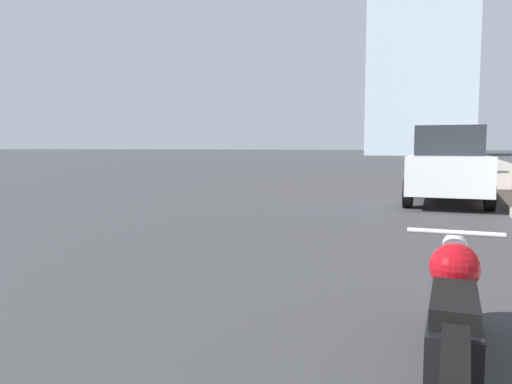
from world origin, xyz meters
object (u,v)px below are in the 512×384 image
(parked_car_red, at_px, (455,153))
(parked_car_white, at_px, (448,166))
(parked_car_silver, at_px, (457,158))
(motorcycle, at_px, (453,317))

(parked_car_red, bearing_deg, parked_car_white, -90.08)
(parked_car_white, relative_size, parked_car_silver, 0.90)
(motorcycle, height_order, parked_car_silver, parked_car_silver)
(parked_car_white, height_order, parked_car_red, parked_car_white)
(parked_car_white, bearing_deg, parked_car_red, 87.97)
(parked_car_silver, distance_m, parked_car_red, 10.70)
(parked_car_silver, bearing_deg, parked_car_white, -88.61)
(parked_car_white, xyz_separation_m, parked_car_silver, (0.19, 12.17, -0.06))
(parked_car_red, bearing_deg, parked_car_silver, -89.28)
(motorcycle, xyz_separation_m, parked_car_red, (-0.13, 32.20, 0.51))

